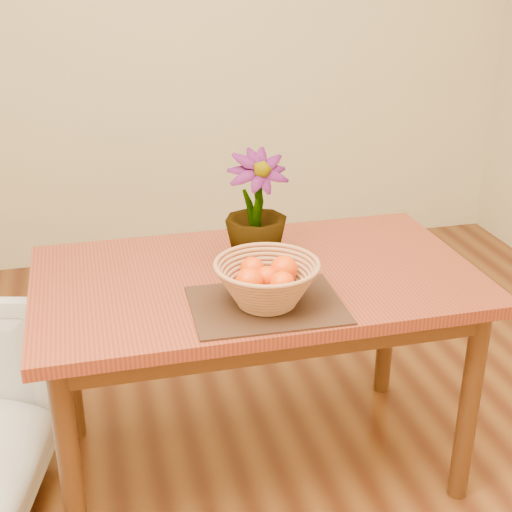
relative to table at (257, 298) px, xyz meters
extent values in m
cube|color=beige|center=(0.00, 1.95, 0.69)|extent=(4.00, 0.02, 2.70)
cube|color=maroon|center=(0.00, 0.00, 0.07)|extent=(1.40, 0.80, 0.04)
cube|color=#472710|center=(0.00, 0.00, 0.01)|extent=(1.28, 0.68, 0.08)
cylinder|color=#472710|center=(-0.62, -0.32, -0.31)|extent=(0.06, 0.06, 0.71)
cylinder|color=#472710|center=(0.62, -0.32, -0.31)|extent=(0.06, 0.06, 0.71)
cylinder|color=#472710|center=(-0.62, 0.32, -0.31)|extent=(0.06, 0.06, 0.71)
cylinder|color=#472710|center=(0.62, 0.32, -0.31)|extent=(0.06, 0.06, 0.71)
cube|color=#381D14|center=(-0.03, -0.22, 0.09)|extent=(0.45, 0.34, 0.01)
cylinder|color=#BC7B4E|center=(-0.03, -0.22, 0.10)|extent=(0.15, 0.15, 0.01)
sphere|color=#FA5F04|center=(-0.03, -0.22, 0.18)|extent=(0.07, 0.07, 0.07)
sphere|color=#FA5F04|center=(0.03, -0.19, 0.19)|extent=(0.08, 0.08, 0.08)
sphere|color=#FA5F04|center=(-0.05, -0.16, 0.18)|extent=(0.07, 0.07, 0.07)
sphere|color=#FA5F04|center=(-0.08, -0.25, 0.19)|extent=(0.08, 0.08, 0.08)
sphere|color=#FA5F04|center=(0.00, -0.28, 0.18)|extent=(0.07, 0.07, 0.07)
imported|color=#184F16|center=(0.03, 0.11, 0.27)|extent=(0.22, 0.22, 0.36)
camera|label=1|loc=(-0.50, -1.98, 1.05)|focal=50.00mm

